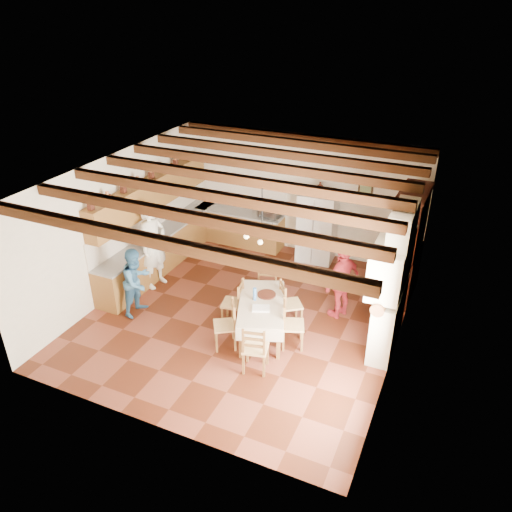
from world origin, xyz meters
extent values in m
cube|color=#481C0E|center=(0.00, 0.00, -0.01)|extent=(6.00, 6.50, 0.02)
cube|color=silver|center=(0.00, 0.00, 3.01)|extent=(6.00, 6.50, 0.02)
cube|color=white|center=(0.00, 3.26, 1.50)|extent=(6.00, 0.02, 3.00)
cube|color=white|center=(0.00, -3.26, 1.50)|extent=(6.00, 0.02, 3.00)
cube|color=white|center=(-3.01, 0.00, 1.50)|extent=(0.02, 6.50, 3.00)
cube|color=white|center=(3.01, 0.00, 1.50)|extent=(0.02, 6.50, 3.00)
cube|color=brown|center=(-2.70, 1.05, 0.43)|extent=(0.60, 4.30, 0.86)
cube|color=brown|center=(-1.55, 2.95, 0.43)|extent=(2.30, 0.60, 0.86)
cube|color=gray|center=(-2.70, 1.05, 0.88)|extent=(0.62, 4.30, 0.04)
cube|color=gray|center=(-1.55, 2.95, 0.88)|extent=(2.34, 0.62, 0.04)
cube|color=beige|center=(-2.98, 1.05, 1.20)|extent=(0.03, 4.30, 0.60)
cube|color=beige|center=(-1.55, 3.23, 1.20)|extent=(2.30, 0.03, 0.60)
cube|color=brown|center=(-2.83, 1.05, 1.85)|extent=(0.35, 4.20, 0.70)
cube|color=black|center=(1.55, 3.23, 1.85)|extent=(0.34, 0.03, 0.42)
cube|color=white|center=(0.55, 2.92, 0.87)|extent=(0.90, 0.75, 1.73)
cube|color=silver|center=(0.55, -0.45, 0.69)|extent=(1.37, 1.83, 0.05)
cube|color=brown|center=(0.49, -1.25, 0.34)|extent=(0.09, 0.09, 0.68)
cube|color=brown|center=(1.12, -1.01, 0.34)|extent=(0.09, 0.09, 0.68)
cube|color=brown|center=(-0.03, 0.11, 0.34)|extent=(0.09, 0.09, 0.68)
cube|color=brown|center=(0.60, 0.35, 0.34)|extent=(0.09, 0.09, 0.68)
torus|color=black|center=(0.55, -0.45, 2.25)|extent=(0.47, 0.47, 0.03)
imported|color=white|center=(-2.35, 0.27, 0.98)|extent=(0.58, 0.79, 1.97)
imported|color=teal|center=(-2.05, -0.78, 0.73)|extent=(0.61, 0.75, 1.45)
imported|color=red|center=(1.76, 0.80, 0.80)|extent=(0.74, 1.01, 1.60)
imported|color=silver|center=(-0.71, 2.95, 1.04)|extent=(0.55, 0.41, 0.29)
imported|color=#39160D|center=(0.56, 2.92, 1.87)|extent=(0.30, 0.30, 0.27)
camera|label=1|loc=(3.66, -7.67, 5.93)|focal=35.00mm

